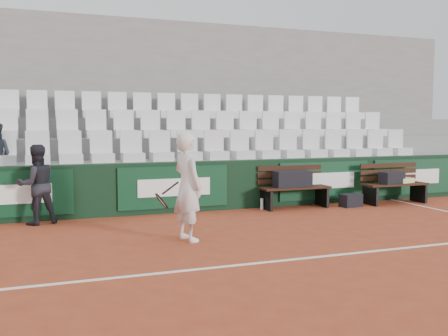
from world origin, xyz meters
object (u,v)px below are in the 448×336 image
tennis_player (188,187)px  sports_bag_right (392,178)px  sports_bag_ground (351,200)px  water_bottle_far (349,202)px  water_bottle_near (262,204)px  sports_bag_left (292,179)px  bench_right (395,193)px  bench_left (295,197)px  ball_kid (37,185)px

tennis_player → sports_bag_right: bearing=19.3°
sports_bag_ground → water_bottle_far: (-0.11, -0.10, -0.02)m
sports_bag_ground → water_bottle_near: (-1.94, 0.31, -0.02)m
sports_bag_left → sports_bag_ground: sports_bag_left is taller
bench_right → tennis_player: bearing=-160.7°
sports_bag_left → bench_right: bearing=-5.2°
sports_bag_right → bench_right: bearing=15.5°
water_bottle_far → bench_right: bearing=6.6°
bench_right → sports_bag_right: size_ratio=2.65×
bench_left → bench_right: bearing=-5.2°
sports_bag_left → sports_bag_ground: 1.38m
sports_bag_ground → sports_bag_left: bearing=168.1°
bench_left → tennis_player: size_ratio=0.92×
sports_bag_ground → ball_kid: ball_kid is taller
sports_bag_right → ball_kid: 7.33m
bench_left → water_bottle_near: (-0.73, 0.05, -0.11)m
sports_bag_left → ball_kid: 5.00m
water_bottle_far → ball_kid: ball_kid is taller
sports_bag_right → water_bottle_near: 3.04m
sports_bag_left → sports_bag_right: sports_bag_left is taller
sports_bag_left → water_bottle_near: size_ratio=3.36×
bench_left → sports_bag_right: 2.30m
bench_left → tennis_player: bearing=-144.7°
bench_right → sports_bag_left: size_ratio=1.92×
bench_right → sports_bag_left: sports_bag_left is taller
sports_bag_right → tennis_player: (-5.17, -1.82, 0.24)m
sports_bag_right → water_bottle_near: size_ratio=2.43×
bench_left → sports_bag_ground: bearing=-12.1°
bench_right → tennis_player: size_ratio=0.92×
bench_left → sports_bag_right: bearing=-6.3°
bench_left → tennis_player: (-2.91, -2.06, 0.59)m
sports_bag_left → water_bottle_near: bearing=176.3°
bench_left → sports_bag_right: size_ratio=2.65×
sports_bag_right → ball_kid: (-7.32, 0.26, 0.12)m
water_bottle_near → ball_kid: size_ratio=0.17×
water_bottle_near → water_bottle_far: (1.83, -0.41, 0.00)m
sports_bag_right → sports_bag_left: bearing=173.7°
bench_right → tennis_player: tennis_player is taller
bench_left → bench_right: (2.38, -0.21, 0.00)m
bench_right → tennis_player: (-5.29, -1.85, 0.59)m
water_bottle_near → water_bottle_far: size_ratio=0.97×
water_bottle_near → bench_right: bearing=-4.9°
sports_bag_ground → water_bottle_near: 1.96m
bench_right → sports_bag_right: bearing=-164.5°
bench_right → sports_bag_ground: bearing=-177.8°
bench_right → sports_bag_right: 0.38m
sports_bag_left → tennis_player: 3.53m
sports_bag_ground → bench_right: bearing=2.2°
sports_bag_left → bench_left: bearing=-6.6°
sports_bag_left → water_bottle_far: 1.31m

